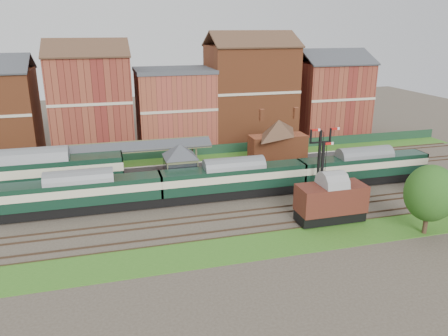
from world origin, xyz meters
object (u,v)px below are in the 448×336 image
object	(u,v)px
dmu_train	(234,179)
platform_railcar	(32,174)
semaphore_bracket	(319,159)
goods_van_a	(331,200)
signal_box	(181,167)

from	to	relation	value
dmu_train	platform_railcar	size ratio (longest dim) A/B	2.46
semaphore_bracket	goods_van_a	size ratio (longest dim) A/B	1.19
signal_box	dmu_train	bearing A→B (deg)	-29.99
semaphore_bracket	platform_railcar	world-z (taller)	semaphore_bracket
signal_box	semaphore_bracket	distance (m)	16.16
signal_box	dmu_train	xyz separation A→B (m)	(5.63, -3.25, -0.90)
semaphore_bracket	signal_box	bearing A→B (deg)	159.08
signal_box	platform_railcar	size ratio (longest dim) A/B	0.29
dmu_train	platform_railcar	xyz separation A→B (m)	(-22.45, 6.50, 0.47)
goods_van_a	platform_railcar	bearing A→B (deg)	152.66
signal_box	platform_railcar	bearing A→B (deg)	169.07
signal_box	platform_railcar	xyz separation A→B (m)	(-16.82, 3.25, -0.43)
semaphore_bracket	platform_railcar	distance (m)	33.16
semaphore_bracket	goods_van_a	distance (m)	7.14
dmu_train	goods_van_a	world-z (taller)	goods_van_a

